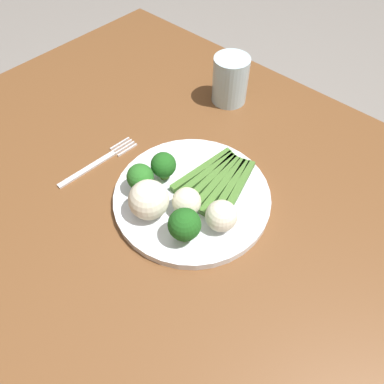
{
  "coord_description": "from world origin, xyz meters",
  "views": [
    {
      "loc": [
        0.22,
        -0.21,
        1.24
      ],
      "look_at": [
        -0.02,
        0.06,
        0.77
      ],
      "focal_mm": 33.42,
      "sensor_mm": 36.0,
      "label": 1
    }
  ],
  "objects_px": {
    "cauliflower_mid": "(149,200)",
    "water_glass": "(230,80)",
    "dining_table": "(181,259)",
    "cauliflower_right": "(187,202)",
    "plate": "(192,197)",
    "broccoli_back_right": "(140,177)",
    "cauliflower_outer_edge": "(221,216)",
    "fork": "(99,162)",
    "asparagus_bundle": "(218,181)",
    "broccoli_front_left": "(184,225)",
    "broccoli_left": "(163,165)"
  },
  "relations": [
    {
      "from": "plate",
      "to": "cauliflower_outer_edge",
      "type": "xyz_separation_m",
      "value": [
        0.07,
        -0.02,
        0.03
      ]
    },
    {
      "from": "dining_table",
      "to": "fork",
      "type": "relative_size",
      "value": 7.27
    },
    {
      "from": "dining_table",
      "to": "cauliflower_outer_edge",
      "type": "xyz_separation_m",
      "value": [
        0.05,
        0.04,
        0.15
      ]
    },
    {
      "from": "broccoli_left",
      "to": "fork",
      "type": "height_order",
      "value": "broccoli_left"
    },
    {
      "from": "dining_table",
      "to": "broccoli_left",
      "type": "height_order",
      "value": "broccoli_left"
    },
    {
      "from": "cauliflower_mid",
      "to": "fork",
      "type": "bearing_deg",
      "value": 173.39
    },
    {
      "from": "broccoli_front_left",
      "to": "water_glass",
      "type": "distance_m",
      "value": 0.37
    },
    {
      "from": "broccoli_back_right",
      "to": "cauliflower_mid",
      "type": "height_order",
      "value": "cauliflower_mid"
    },
    {
      "from": "dining_table",
      "to": "cauliflower_right",
      "type": "bearing_deg",
      "value": 104.53
    },
    {
      "from": "plate",
      "to": "cauliflower_mid",
      "type": "height_order",
      "value": "cauliflower_mid"
    },
    {
      "from": "cauliflower_right",
      "to": "cauliflower_mid",
      "type": "bearing_deg",
      "value": -134.95
    },
    {
      "from": "asparagus_bundle",
      "to": "broccoli_back_right",
      "type": "distance_m",
      "value": 0.13
    },
    {
      "from": "plate",
      "to": "water_glass",
      "type": "bearing_deg",
      "value": 116.12
    },
    {
      "from": "broccoli_left",
      "to": "cauliflower_outer_edge",
      "type": "xyz_separation_m",
      "value": [
        0.13,
        -0.01,
        -0.01
      ]
    },
    {
      "from": "broccoli_front_left",
      "to": "cauliflower_outer_edge",
      "type": "height_order",
      "value": "broccoli_front_left"
    },
    {
      "from": "cauliflower_outer_edge",
      "to": "fork",
      "type": "bearing_deg",
      "value": -171.65
    },
    {
      "from": "broccoli_back_right",
      "to": "plate",
      "type": "bearing_deg",
      "value": 35.9
    },
    {
      "from": "asparagus_bundle",
      "to": "broccoli_left",
      "type": "bearing_deg",
      "value": -63.28
    },
    {
      "from": "broccoli_front_left",
      "to": "cauliflower_mid",
      "type": "xyz_separation_m",
      "value": [
        -0.07,
        -0.0,
        -0.0
      ]
    },
    {
      "from": "cauliflower_outer_edge",
      "to": "broccoli_front_left",
      "type": "bearing_deg",
      "value": -115.4
    },
    {
      "from": "water_glass",
      "to": "dining_table",
      "type": "bearing_deg",
      "value": -64.57
    },
    {
      "from": "cauliflower_right",
      "to": "fork",
      "type": "xyz_separation_m",
      "value": [
        -0.2,
        -0.02,
        -0.04
      ]
    },
    {
      "from": "cauliflower_mid",
      "to": "broccoli_left",
      "type": "bearing_deg",
      "value": 117.82
    },
    {
      "from": "broccoli_back_right",
      "to": "fork",
      "type": "distance_m",
      "value": 0.12
    },
    {
      "from": "cauliflower_right",
      "to": "water_glass",
      "type": "height_order",
      "value": "water_glass"
    },
    {
      "from": "cauliflower_mid",
      "to": "water_glass",
      "type": "relative_size",
      "value": 0.65
    },
    {
      "from": "fork",
      "to": "water_glass",
      "type": "relative_size",
      "value": 1.69
    },
    {
      "from": "broccoli_left",
      "to": "cauliflower_outer_edge",
      "type": "height_order",
      "value": "broccoli_left"
    },
    {
      "from": "plate",
      "to": "cauliflower_outer_edge",
      "type": "bearing_deg",
      "value": -11.67
    },
    {
      "from": "plate",
      "to": "cauliflower_right",
      "type": "relative_size",
      "value": 5.69
    },
    {
      "from": "cauliflower_outer_edge",
      "to": "cauliflower_right",
      "type": "bearing_deg",
      "value": -165.4
    },
    {
      "from": "plate",
      "to": "cauliflower_right",
      "type": "bearing_deg",
      "value": -61.59
    },
    {
      "from": "asparagus_bundle",
      "to": "cauliflower_right",
      "type": "relative_size",
      "value": 3.14
    },
    {
      "from": "dining_table",
      "to": "broccoli_back_right",
      "type": "relative_size",
      "value": 22.11
    },
    {
      "from": "broccoli_back_right",
      "to": "dining_table",
      "type": "bearing_deg",
      "value": -4.67
    },
    {
      "from": "broccoli_front_left",
      "to": "cauliflower_right",
      "type": "bearing_deg",
      "value": 129.47
    },
    {
      "from": "plate",
      "to": "cauliflower_mid",
      "type": "bearing_deg",
      "value": -109.11
    },
    {
      "from": "fork",
      "to": "broccoli_back_right",
      "type": "bearing_deg",
      "value": -84.54
    },
    {
      "from": "broccoli_back_right",
      "to": "cauliflower_outer_edge",
      "type": "height_order",
      "value": "broccoli_back_right"
    },
    {
      "from": "plate",
      "to": "asparagus_bundle",
      "type": "bearing_deg",
      "value": 69.85
    },
    {
      "from": "cauliflower_right",
      "to": "plate",
      "type": "bearing_deg",
      "value": 118.41
    },
    {
      "from": "dining_table",
      "to": "broccoli_back_right",
      "type": "distance_m",
      "value": 0.18
    },
    {
      "from": "cauliflower_outer_edge",
      "to": "fork",
      "type": "relative_size",
      "value": 0.3
    },
    {
      "from": "plate",
      "to": "water_glass",
      "type": "xyz_separation_m",
      "value": [
        -0.12,
        0.25,
        0.04
      ]
    },
    {
      "from": "dining_table",
      "to": "broccoli_back_right",
      "type": "xyz_separation_m",
      "value": [
        -0.09,
        0.01,
        0.15
      ]
    },
    {
      "from": "broccoli_left",
      "to": "cauliflower_mid",
      "type": "distance_m",
      "value": 0.08
    },
    {
      "from": "broccoli_back_right",
      "to": "cauliflower_right",
      "type": "xyz_separation_m",
      "value": [
        0.08,
        0.02,
        -0.01
      ]
    },
    {
      "from": "broccoli_back_right",
      "to": "broccoli_left",
      "type": "distance_m",
      "value": 0.05
    },
    {
      "from": "asparagus_bundle",
      "to": "cauliflower_outer_edge",
      "type": "height_order",
      "value": "cauliflower_outer_edge"
    },
    {
      "from": "cauliflower_mid",
      "to": "plate",
      "type": "bearing_deg",
      "value": 70.89
    }
  ]
}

